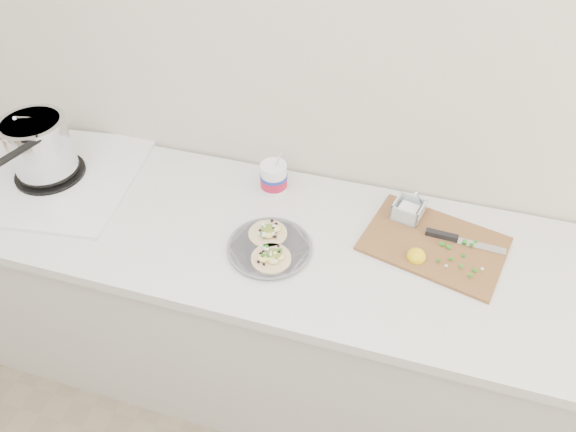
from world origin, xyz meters
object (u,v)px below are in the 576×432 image
(stove, at_px, (44,156))
(tub, at_px, (274,176))
(cutboard, at_px, (434,239))
(taco_plate, at_px, (269,246))

(stove, relative_size, tub, 3.11)
(stove, distance_m, tub, 0.81)
(tub, bearing_deg, cutboard, -9.93)
(stove, bearing_deg, tub, 3.76)
(tub, relative_size, cutboard, 0.45)
(stove, relative_size, cutboard, 1.39)
(taco_plate, distance_m, cutboard, 0.51)
(taco_plate, bearing_deg, tub, 104.35)
(tub, bearing_deg, taco_plate, -75.65)
(taco_plate, height_order, cutboard, cutboard)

